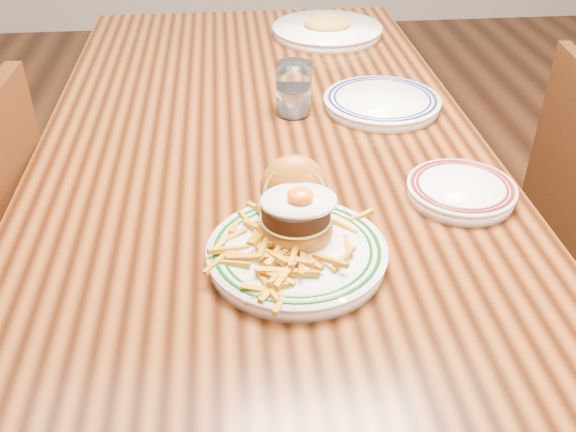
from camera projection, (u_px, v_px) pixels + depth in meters
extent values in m
plane|color=black|center=(268.00, 391.00, 1.68)|extent=(6.00, 6.00, 0.00)
cube|color=black|center=(261.00, 145.00, 1.27)|extent=(0.85, 1.60, 0.05)
cylinder|color=black|center=(136.00, 145.00, 2.06)|extent=(0.07, 0.07, 0.70)
cylinder|color=black|center=(360.00, 135.00, 2.12)|extent=(0.07, 0.07, 0.70)
cube|color=#371D0B|center=(8.00, 231.00, 1.10)|extent=(0.05, 0.42, 0.45)
cylinder|color=#371D0B|center=(77.00, 348.00, 1.52)|extent=(0.04, 0.04, 0.41)
cube|color=#371D0B|center=(571.00, 165.00, 1.40)|extent=(0.07, 0.39, 0.42)
cylinder|color=#371D0B|center=(514.00, 271.00, 1.78)|extent=(0.04, 0.04, 0.38)
cylinder|color=#371D0B|center=(553.00, 362.00, 1.51)|extent=(0.04, 0.04, 0.38)
cylinder|color=white|center=(297.00, 256.00, 0.91)|extent=(0.25, 0.25, 0.02)
cylinder|color=white|center=(297.00, 249.00, 0.91)|extent=(0.26, 0.26, 0.01)
torus|color=#0B4110|center=(297.00, 248.00, 0.91)|extent=(0.24, 0.24, 0.01)
torus|color=#0B4110|center=(297.00, 248.00, 0.91)|extent=(0.21, 0.21, 0.01)
ellipsoid|color=#964F13|center=(296.00, 228.00, 0.92)|extent=(0.11, 0.11, 0.05)
cylinder|color=#ECDF93|center=(296.00, 218.00, 0.91)|extent=(0.10, 0.10, 0.00)
cylinder|color=black|center=(296.00, 210.00, 0.91)|extent=(0.10, 0.10, 0.03)
ellipsoid|color=silver|center=(299.00, 201.00, 0.90)|extent=(0.11, 0.09, 0.01)
ellipsoid|color=#FF6005|center=(300.00, 196.00, 0.89)|extent=(0.04, 0.04, 0.02)
ellipsoid|color=#964F13|center=(294.00, 188.00, 0.96)|extent=(0.11, 0.09, 0.12)
cylinder|color=#ECDF93|center=(294.00, 195.00, 0.95)|extent=(0.10, 0.04, 0.09)
cylinder|color=white|center=(461.00, 193.00, 1.05)|extent=(0.17, 0.17, 0.02)
cylinder|color=white|center=(462.00, 187.00, 1.05)|extent=(0.18, 0.18, 0.01)
torus|color=#581614|center=(462.00, 186.00, 1.05)|extent=(0.17, 0.17, 0.01)
torus|color=#581614|center=(462.00, 186.00, 1.05)|extent=(0.15, 0.15, 0.01)
cube|color=silver|center=(472.00, 182.00, 1.06)|extent=(0.10, 0.07, 0.00)
cylinder|color=white|center=(382.00, 104.00, 1.34)|extent=(0.24, 0.24, 0.02)
cylinder|color=white|center=(382.00, 99.00, 1.33)|extent=(0.24, 0.24, 0.01)
torus|color=#0F174D|center=(382.00, 98.00, 1.33)|extent=(0.23, 0.23, 0.01)
torus|color=#0F174D|center=(382.00, 98.00, 1.33)|extent=(0.20, 0.20, 0.01)
cylinder|color=white|center=(294.00, 89.00, 1.30)|extent=(0.07, 0.07, 0.11)
cylinder|color=silver|center=(294.00, 101.00, 1.31)|extent=(0.06, 0.06, 0.05)
cylinder|color=white|center=(327.00, 32.00, 1.72)|extent=(0.29, 0.29, 0.02)
cylinder|color=white|center=(327.00, 27.00, 1.71)|extent=(0.29, 0.29, 0.01)
ellipsoid|color=#AA7930|center=(327.00, 24.00, 1.70)|extent=(0.13, 0.11, 0.04)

